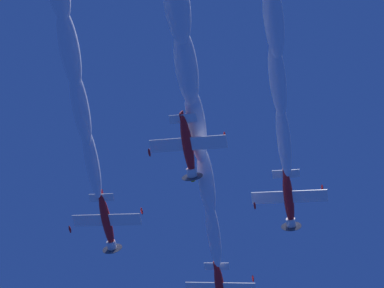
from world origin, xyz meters
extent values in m
cube|color=white|center=(-1.14, 4.50, 57.01)|extent=(1.66, 7.84, 2.41)
ellipsoid|color=red|center=(-1.28, 8.30, 58.12)|extent=(0.87, 0.32, 0.30)
cube|color=white|center=(1.47, 4.54, 57.18)|extent=(0.98, 2.83, 0.91)
cube|color=red|center=(1.54, 4.41, 57.64)|extent=(1.06, 0.45, 1.06)
ellipsoid|color=red|center=(8.89, -6.34, 57.35)|extent=(6.43, 1.43, 1.58)
cylinder|color=white|center=(5.98, -6.46, 57.53)|extent=(0.95, 1.27, 1.30)
cone|color=yellow|center=(5.36, -6.48, 57.57)|extent=(0.71, 0.61, 0.63)
cylinder|color=#3F3F47|center=(5.50, -6.48, 57.56)|extent=(0.23, 2.75, 2.74)
cube|color=white|center=(9.08, -6.29, 57.18)|extent=(1.66, 7.83, 2.47)
ellipsoid|color=red|center=(9.16, -10.09, 56.08)|extent=(0.88, 0.31, 0.34)
ellipsoid|color=red|center=(8.99, -2.48, 58.29)|extent=(0.88, 0.31, 0.34)
cube|color=white|center=(11.69, -6.24, 57.22)|extent=(0.98, 2.82, 0.95)
cube|color=red|center=(11.78, -6.37, 57.68)|extent=(1.11, 0.43, 1.11)
ellipsoid|color=#1E232D|center=(8.63, -6.46, 57.75)|extent=(1.50, 0.85, 0.86)
ellipsoid|color=red|center=(8.02, 13.50, 57.10)|extent=(6.43, 1.42, 1.61)
cylinder|color=white|center=(5.11, 13.39, 57.29)|extent=(0.96, 1.26, 1.29)
cone|color=yellow|center=(4.48, 13.36, 57.33)|extent=(0.72, 0.60, 0.63)
cylinder|color=#3F3F47|center=(4.63, 13.37, 57.32)|extent=(0.24, 2.73, 2.73)
cube|color=white|center=(8.20, 13.55, 56.93)|extent=(1.66, 7.84, 2.40)
ellipsoid|color=red|center=(8.28, 9.74, 55.87)|extent=(0.89, 0.30, 0.34)
ellipsoid|color=red|center=(8.12, 17.37, 58.00)|extent=(0.89, 0.30, 0.34)
cube|color=white|center=(10.81, 13.60, 56.96)|extent=(0.98, 2.82, 0.93)
cube|color=red|center=(10.91, 13.48, 57.42)|extent=(1.12, 0.42, 1.12)
ellipsoid|color=#1E232D|center=(7.76, 13.39, 57.50)|extent=(1.50, 0.85, 0.87)
ellipsoid|color=red|center=(16.29, 4.05, 54.88)|extent=(6.43, 1.44, 1.55)
cylinder|color=white|center=(13.37, 3.93, 55.04)|extent=(0.95, 1.26, 1.29)
cone|color=yellow|center=(12.75, 3.90, 55.08)|extent=(0.71, 0.60, 0.62)
cylinder|color=#3F3F47|center=(12.89, 3.91, 55.07)|extent=(0.21, 2.73, 2.73)
cube|color=white|center=(16.47, 4.10, 54.71)|extent=(1.66, 7.85, 2.39)
ellipsoid|color=red|center=(16.56, 0.28, 53.64)|extent=(0.88, 0.31, 0.33)
ellipsoid|color=red|center=(16.38, 7.91, 55.79)|extent=(0.88, 0.31, 0.33)
cube|color=white|center=(19.08, 4.15, 54.77)|extent=(0.98, 2.82, 0.92)
cube|color=red|center=(19.17, 4.02, 55.22)|extent=(1.11, 0.43, 1.11)
ellipsoid|color=#1E232D|center=(16.03, 3.93, 55.27)|extent=(1.50, 0.85, 0.85)
ellipsoid|color=white|center=(5.63, 4.89, 56.79)|extent=(8.11, 1.72, 1.75)
ellipsoid|color=white|center=(11.58, 5.17, 56.75)|extent=(8.14, 2.00, 2.03)
ellipsoid|color=white|center=(17.94, 5.24, 56.34)|extent=(8.16, 2.28, 2.31)
ellipsoid|color=white|center=(23.97, 5.35, 56.11)|extent=(8.18, 2.56, 2.59)
ellipsoid|color=white|center=(30.05, 5.59, 55.59)|extent=(8.21, 2.85, 2.87)
ellipsoid|color=white|center=(15.77, -6.31, 57.10)|extent=(8.11, 1.72, 1.75)
ellipsoid|color=white|center=(21.73, -6.05, 56.74)|extent=(8.14, 2.00, 2.03)
ellipsoid|color=white|center=(27.80, -5.69, 56.45)|extent=(8.16, 2.28, 2.31)
ellipsoid|color=white|center=(14.61, 13.87, 56.70)|extent=(8.11, 1.72, 1.75)
ellipsoid|color=white|center=(21.04, 14.15, 56.68)|extent=(8.14, 2.00, 2.03)
ellipsoid|color=white|center=(26.94, 14.57, 56.33)|extent=(8.16, 2.28, 2.31)
camera|label=1|loc=(29.79, 7.02, 1.60)|focal=51.36mm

